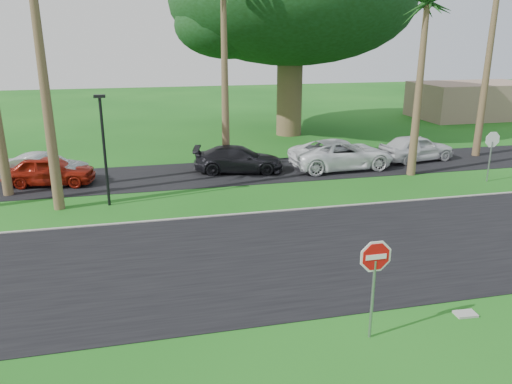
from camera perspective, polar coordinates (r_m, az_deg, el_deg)
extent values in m
plane|color=#144F13|center=(14.91, 6.04, -10.14)|extent=(120.00, 120.00, 0.00)
cube|color=black|center=(16.61, 3.78, -7.03)|extent=(120.00, 8.00, 0.02)
cube|color=black|center=(26.26, -2.84, 2.25)|extent=(120.00, 5.00, 0.02)
cube|color=gray|center=(20.22, 0.47, -2.36)|extent=(120.00, 0.12, 0.06)
cylinder|color=gray|center=(12.19, 13.15, -11.89)|extent=(0.07, 0.07, 2.00)
cylinder|color=white|center=(11.70, 13.52, -7.18)|extent=(1.05, 0.02, 1.05)
cylinder|color=red|center=(11.70, 13.52, -7.18)|extent=(0.90, 0.02, 0.90)
cube|color=white|center=(11.70, 13.52, -7.18)|extent=(0.50, 0.02, 0.12)
cylinder|color=gray|center=(26.91, 25.12, 3.15)|extent=(0.07, 0.07, 2.00)
cylinder|color=white|center=(26.70, 25.42, 5.44)|extent=(1.05, 0.02, 1.05)
cylinder|color=red|center=(26.70, 25.42, 5.44)|extent=(0.90, 0.02, 0.90)
cube|color=white|center=(26.70, 25.42, 5.44)|extent=(0.50, 0.02, 0.12)
cone|color=brown|center=(21.26, -23.26, 13.03)|extent=(0.44, 0.44, 11.50)
cone|color=brown|center=(26.90, -3.59, 12.86)|extent=(0.44, 0.44, 9.50)
cone|color=brown|center=(26.32, 18.10, 10.86)|extent=(0.44, 0.44, 8.50)
cone|color=brown|center=(32.06, 25.12, 14.29)|extent=(0.44, 0.44, 12.00)
cylinder|color=brown|center=(36.21, 3.84, 11.25)|extent=(1.80, 1.80, 6.00)
ellipsoid|color=black|center=(36.07, 4.04, 20.76)|extent=(16.50, 16.50, 8.25)
cylinder|color=black|center=(21.50, -16.90, 4.25)|extent=(0.12, 0.12, 4.50)
cube|color=black|center=(21.12, -17.46, 10.41)|extent=(0.45, 0.25, 0.12)
cube|color=gray|center=(48.15, 23.58, 9.59)|extent=(10.00, 6.00, 3.00)
imported|color=#A3A5AA|center=(26.41, -23.09, 2.47)|extent=(4.43, 2.40, 1.38)
imported|color=maroon|center=(25.83, -22.53, 2.27)|extent=(4.40, 2.33, 1.42)
imported|color=black|center=(26.21, -2.02, 3.74)|extent=(4.94, 2.79, 1.35)
imported|color=white|center=(27.24, 9.77, 4.24)|extent=(5.72, 2.84, 1.56)
imported|color=silver|center=(30.00, 17.85, 4.81)|extent=(4.64, 2.49, 1.50)
cube|color=gray|center=(14.28, 22.81, -12.72)|extent=(0.57, 0.39, 0.06)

